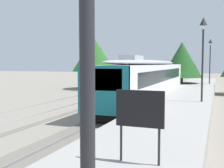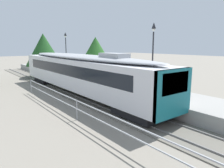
% 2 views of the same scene
% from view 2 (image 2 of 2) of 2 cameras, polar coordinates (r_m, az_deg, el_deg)
% --- Properties ---
extents(ground_plane, '(160.00, 160.00, 0.00)m').
position_cam_2_polar(ground_plane, '(13.83, -10.38, -8.23)').
color(ground_plane, gray).
extents(track_rails, '(3.20, 60.00, 0.14)m').
position_cam_2_polar(track_rails, '(15.33, -0.31, -6.02)').
color(track_rails, '#6B665B').
rests_on(track_rails, ground).
extents(commuter_train, '(2.82, 20.34, 3.74)m').
position_cam_2_polar(commuter_train, '(18.72, -8.89, 3.50)').
color(commuter_train, silver).
rests_on(commuter_train, track_rails).
extents(station_platform, '(3.90, 60.00, 0.90)m').
position_cam_2_polar(station_platform, '(17.31, 8.30, -2.77)').
color(station_platform, '#999691').
rests_on(station_platform, ground).
extents(platform_lamp_mid_platform, '(0.34, 0.34, 5.35)m').
position_cam_2_polar(platform_lamp_mid_platform, '(17.92, 11.21, 11.05)').
color(platform_lamp_mid_platform, '#232328').
rests_on(platform_lamp_mid_platform, station_platform).
extents(platform_lamp_far_end, '(0.34, 0.34, 5.35)m').
position_cam_2_polar(platform_lamp_far_end, '(31.60, -12.55, 10.73)').
color(platform_lamp_far_end, '#232328').
rests_on(platform_lamp_far_end, station_platform).
extents(tree_behind_station_far, '(4.93, 4.93, 5.99)m').
position_cam_2_polar(tree_behind_station_far, '(30.39, -18.20, 8.92)').
color(tree_behind_station_far, brown).
rests_on(tree_behind_station_far, ground).
extents(tree_distant_left, '(4.34, 4.34, 5.60)m').
position_cam_2_polar(tree_distant_left, '(30.74, -4.53, 9.32)').
color(tree_distant_left, brown).
rests_on(tree_distant_left, ground).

